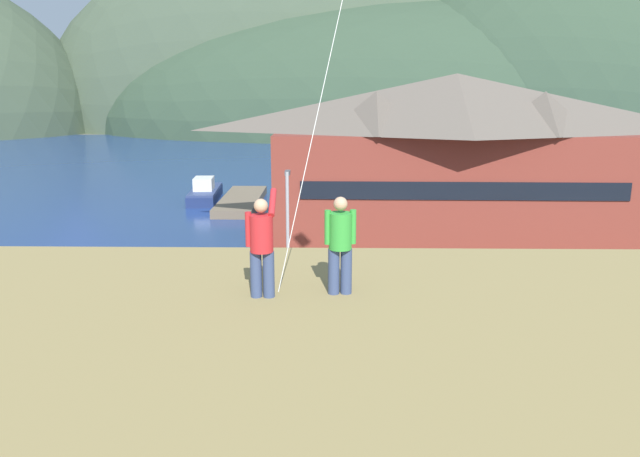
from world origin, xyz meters
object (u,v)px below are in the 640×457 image
Objects in this scene: parked_car_mid_row_near at (512,302)px; parking_light_pole at (288,222)px; parked_car_front_row_silver at (257,350)px; parked_car_back_row_right at (319,298)px; parked_car_back_row_left at (209,306)px; person_kite_flyer at (262,244)px; person_companion at (340,242)px; moored_boat_wharfside at (205,193)px; wharf_dock at (241,201)px; parked_car_lone_by_shed at (56,368)px; harbor_lodge at (454,153)px.

parking_light_pole is at bearing 158.35° from parked_car_mid_row_near.
parked_car_front_row_silver and parked_car_back_row_right have the same top height.
parked_car_back_row_left is 16.51m from person_kite_flyer.
person_companion reaches higher than parked_car_front_row_silver.
parked_car_front_row_silver is 0.71× the size of parking_light_pole.
parking_light_pole is (-1.61, 3.69, 2.59)m from parked_car_back_row_right.
parked_car_back_row_left is 1.02× the size of parked_car_mid_row_near.
parked_car_mid_row_near is 11.10m from parking_light_pole.
person_kite_flyer reaches higher than moored_boat_wharfside.
parked_car_mid_row_near is (15.62, -26.25, 0.71)m from wharf_dock.
wharf_dock is 2.66× the size of parked_car_lone_by_shed.
moored_boat_wharfside is 34.06m from parked_car_mid_row_near.
parked_car_front_row_silver is 12.27m from person_companion.
person_companion reaches higher than parked_car_back_row_left.
person_companion is at bearing -83.14° from parking_light_pole.
parked_car_mid_row_near is at bearing 21.17° from parked_car_lone_by_shed.
moored_boat_wharfside is at bearing 146.35° from harbor_lodge.
parked_car_lone_by_shed is at bearing 132.94° from person_kite_flyer.
parked_car_mid_row_near is at bearing 25.98° from parked_car_front_row_silver.
parked_car_lone_by_shed is 13.02m from parking_light_pole.
moored_boat_wharfside is (-19.29, 12.84, -5.04)m from harbor_lodge.
parked_car_back_row_left is 7.16m from parked_car_lone_by_shed.
parked_car_mid_row_near is 0.98× the size of parked_car_front_row_silver.
person_kite_flyer reaches higher than parked_car_front_row_silver.
parking_light_pole is (5.58, -22.27, 3.31)m from wharf_dock.
parking_light_pole reaches higher than parked_car_back_row_right.
parked_car_back_row_left is 2.48× the size of person_companion.
moored_boat_wharfside is at bearing 110.99° from parked_car_back_row_right.
parked_car_back_row_left is at bearing 56.00° from parked_car_lone_by_shed.
person_companion is (9.37, -8.44, 6.64)m from parked_car_lone_by_shed.
parking_light_pole is (3.08, 4.68, 2.59)m from parked_car_back_row_left.
moored_boat_wharfside is at bearing 104.73° from person_companion.
parked_car_lone_by_shed is 6.74m from parked_car_front_row_silver.
person_companion reaches higher than parking_light_pole.
wharf_dock is at bearing 120.75° from parked_car_mid_row_near.
person_kite_flyer is (-0.67, -15.56, 6.66)m from parked_car_back_row_right.
moored_boat_wharfside is 29.87m from parked_car_back_row_right.
harbor_lodge is 3.36× the size of moored_boat_wharfside.
parked_car_mid_row_near is at bearing 59.21° from person_kite_flyer.
parked_car_back_row_right is (4.70, 1.00, 0.00)m from parked_car_back_row_left.
person_kite_flyer is (-9.09, -15.26, 6.66)m from parked_car_mid_row_near.
parked_car_back_row_right is at bearing 38.55° from parked_car_lone_by_shed.
person_kite_flyer is (1.46, -10.12, 6.66)m from parked_car_front_row_silver.
parked_car_back_row_left is (6.00, -28.88, 0.34)m from moored_boat_wharfside.
parked_car_lone_by_shed is (-1.50, -32.88, 0.71)m from wharf_dock.
parked_car_back_row_right is (8.70, 6.93, 0.00)m from parked_car_lone_by_shed.
wharf_dock is 32.93m from parked_car_lone_by_shed.
parking_light_pole is (9.08, -24.20, 2.94)m from moored_boat_wharfside.
person_kite_flyer is at bearing -120.79° from parked_car_mid_row_near.
parked_car_back_row_left is (2.50, -26.95, 0.71)m from wharf_dock.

